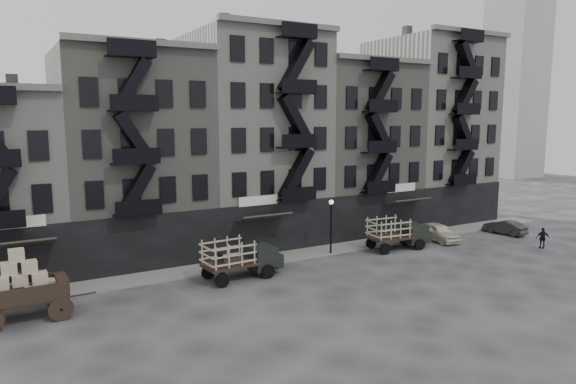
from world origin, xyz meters
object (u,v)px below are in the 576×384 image
stake_truck_west (241,256)px  car_east (439,232)px  horse (11,294)px  stake_truck_east (398,231)px  car_far (505,227)px  pedestrian_mid (220,266)px  policeman (543,238)px  wagon (20,281)px

stake_truck_west → car_east: bearing=-1.0°
horse → stake_truck_east: (27.18, -0.75, 0.61)m
stake_truck_east → car_far: (12.01, -0.77, -0.87)m
stake_truck_east → car_far: size_ratio=1.43×
pedestrian_mid → policeman: 26.08m
stake_truck_west → car_east: (18.92, 0.99, -0.78)m
wagon → car_east: wagon is taller
stake_truck_east → car_far: bearing=2.4°
stake_truck_east → horse: bearing=-175.6°
pedestrian_mid → policeman: bearing=144.0°
stake_truck_east → stake_truck_west: bearing=-171.7°
car_east → wagon: bearing=-169.7°
pedestrian_mid → wagon: bearing=-18.0°
horse → policeman: (37.42, -6.39, -0.02)m
horse → pedestrian_mid: 11.96m
car_east → policeman: policeman is taller
stake_truck_east → policeman: stake_truck_east is taller
stake_truck_west → car_far: size_ratio=1.45×
stake_truck_west → policeman: (24.18, -5.07, -0.67)m
wagon → policeman: bearing=-7.4°
wagon → stake_truck_west: bearing=2.7°
horse → car_far: horse is taller
car_east → policeman: size_ratio=2.55×
car_east → policeman: 8.03m
car_far → stake_truck_east: bearing=-11.2°
stake_truck_west → stake_truck_east: 13.95m
stake_truck_east → car_far: 12.07m
stake_truck_west → car_east: size_ratio=1.25×
car_east → pedestrian_mid: bearing=-171.3°
wagon → pedestrian_mid: (11.46, 1.17, -1.23)m
wagon → car_east: size_ratio=1.02×
stake_truck_west → pedestrian_mid: 1.51m
horse → stake_truck_east: bearing=-95.2°
wagon → policeman: wagon is taller
stake_truck_east → car_east: stake_truck_east is taller
wagon → car_far: wagon is taller
stake_truck_east → wagon: bearing=-171.2°
horse → car_east: (32.16, -0.33, -0.13)m
horse → policeman: bearing=-103.3°
stake_truck_west → stake_truck_east: (13.94, 0.57, -0.04)m
wagon → pedestrian_mid: wagon is taller
horse → policeman: size_ratio=1.21×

